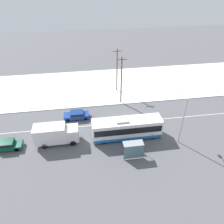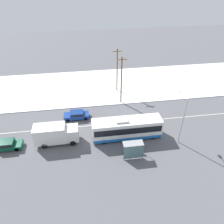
% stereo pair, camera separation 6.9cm
% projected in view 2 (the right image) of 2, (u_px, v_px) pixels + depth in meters
% --- Properties ---
extents(ground_plane, '(120.00, 120.00, 0.00)m').
position_uv_depth(ground_plane, '(129.00, 122.00, 37.34)').
color(ground_plane, '#56565B').
extents(snow_lot, '(80.00, 15.92, 0.12)m').
position_uv_depth(snow_lot, '(116.00, 85.00, 48.31)').
color(snow_lot, white).
rests_on(snow_lot, ground_plane).
extents(lane_marking_center, '(60.00, 0.12, 0.00)m').
position_uv_depth(lane_marking_center, '(129.00, 122.00, 37.34)').
color(lane_marking_center, silver).
rests_on(lane_marking_center, ground_plane).
extents(city_bus, '(10.59, 2.57, 3.42)m').
position_uv_depth(city_bus, '(127.00, 128.00, 33.37)').
color(city_bus, white).
rests_on(city_bus, ground_plane).
extents(box_truck, '(6.47, 2.30, 3.14)m').
position_uv_depth(box_truck, '(55.00, 134.00, 32.25)').
color(box_truck, silver).
rests_on(box_truck, ground_plane).
extents(sedan_car, '(4.30, 1.80, 1.33)m').
position_uv_depth(sedan_car, '(77.00, 115.00, 37.86)').
color(sedan_car, navy).
rests_on(sedan_car, ground_plane).
extents(parked_car_near_truck, '(4.18, 1.80, 1.39)m').
position_uv_depth(parked_car_near_truck, '(7.00, 144.00, 31.75)').
color(parked_car_near_truck, '#0F4733').
rests_on(parked_car_near_truck, ground_plane).
extents(pedestrian_at_stop, '(0.60, 0.27, 1.66)m').
position_uv_depth(pedestrian_at_stop, '(137.00, 146.00, 31.20)').
color(pedestrian_at_stop, '#23232D').
rests_on(pedestrian_at_stop, ground_plane).
extents(bus_shelter, '(2.80, 1.20, 2.40)m').
position_uv_depth(bus_shelter, '(133.00, 148.00, 29.80)').
color(bus_shelter, gray).
rests_on(bus_shelter, ground_plane).
extents(streetlamp, '(0.36, 2.80, 7.76)m').
position_uv_depth(streetlamp, '(182.00, 114.00, 30.92)').
color(streetlamp, '#9EA3A8').
rests_on(streetlamp, ground_plane).
extents(utility_pole_roadside, '(1.80, 0.24, 9.25)m').
position_uv_depth(utility_pole_roadside, '(121.00, 80.00, 39.67)').
color(utility_pole_roadside, brown).
rests_on(utility_pole_roadside, ground_plane).
extents(utility_pole_snowlot, '(1.80, 0.24, 9.02)m').
position_uv_depth(utility_pole_snowlot, '(117.00, 70.00, 43.58)').
color(utility_pole_snowlot, brown).
rests_on(utility_pole_snowlot, ground_plane).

